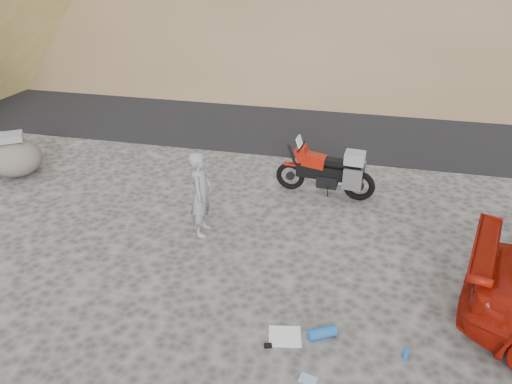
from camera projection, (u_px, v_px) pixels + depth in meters
ground at (246, 276)px, 9.42m from camera, size 140.00×140.00×0.00m
road at (308, 116)px, 17.13m from camera, size 120.00×7.00×0.05m
motorcycle at (330, 172)px, 11.94m from camera, size 2.43×0.84×1.45m
man at (204, 232)px, 10.77m from camera, size 0.47×0.70×1.87m
boulder at (14, 157)px, 12.99m from camera, size 1.82×1.70×1.14m
gear_white_cloth at (285, 336)px, 8.05m from camera, size 0.59×0.55×0.02m
gear_blue_mat at (322, 333)px, 8.01m from camera, size 0.49×0.38×0.18m
gear_bottle at (406, 353)px, 7.60m from camera, size 0.10×0.10×0.22m
gear_glove_a at (268, 346)px, 7.86m from camera, size 0.14×0.12×0.04m
gear_blue_cloth at (308, 379)px, 7.30m from camera, size 0.30×0.25×0.01m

